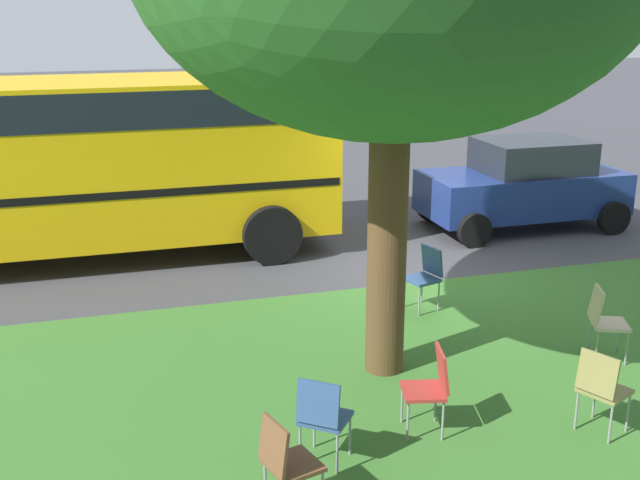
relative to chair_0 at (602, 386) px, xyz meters
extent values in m
plane|color=#424247|center=(-0.36, -4.71, -0.52)|extent=(80.00, 80.00, 0.00)
cube|color=#3D752D|center=(-0.36, -1.51, -0.52)|extent=(48.00, 6.00, 0.01)
cylinder|color=brown|center=(1.50, -1.93, 1.17)|extent=(0.44, 0.44, 3.38)
cube|color=olive|center=(-0.07, -0.03, -0.08)|extent=(0.54, 0.55, 0.04)
cube|color=olive|center=(0.10, 0.05, 0.16)|extent=(0.25, 0.40, 0.40)
cylinder|color=gray|center=(-0.30, 0.06, -0.31)|extent=(0.02, 0.02, 0.42)
cylinder|color=gray|center=(-0.14, -0.27, -0.31)|extent=(0.02, 0.02, 0.42)
cylinder|color=gray|center=(0.01, 0.20, -0.31)|extent=(0.02, 0.02, 0.42)
cylinder|color=gray|center=(0.16, -0.12, -0.31)|extent=(0.02, 0.02, 0.42)
cube|color=#B7332D|center=(1.64, -0.52, -0.08)|extent=(0.49, 0.50, 0.04)
cube|color=#B7332D|center=(1.47, -0.48, 0.16)|extent=(0.18, 0.41, 0.40)
cylinder|color=gray|center=(1.77, -0.74, -0.31)|extent=(0.02, 0.02, 0.42)
cylinder|color=gray|center=(1.85, -0.39, -0.31)|extent=(0.02, 0.02, 0.42)
cylinder|color=gray|center=(1.43, -0.66, -0.31)|extent=(0.02, 0.02, 0.42)
cylinder|color=gray|center=(1.52, -0.31, -0.31)|extent=(0.02, 0.02, 0.42)
cube|color=brown|center=(3.17, 0.34, -0.08)|extent=(0.50, 0.51, 0.04)
cube|color=brown|center=(3.35, 0.39, 0.16)|extent=(0.19, 0.41, 0.40)
cylinder|color=gray|center=(3.06, 0.12, -0.31)|extent=(0.02, 0.02, 0.42)
cube|color=beige|center=(-1.14, -1.43, -0.08)|extent=(0.53, 0.54, 0.04)
cube|color=beige|center=(-0.97, -1.49, 0.16)|extent=(0.23, 0.40, 0.40)
cylinder|color=gray|center=(-1.23, -1.20, -0.31)|extent=(0.02, 0.02, 0.42)
cylinder|color=gray|center=(-1.36, -1.53, -0.31)|extent=(0.02, 0.02, 0.42)
cylinder|color=gray|center=(-0.91, -1.32, -0.31)|extent=(0.02, 0.02, 0.42)
cylinder|color=gray|center=(-1.05, -1.66, -0.31)|extent=(0.02, 0.02, 0.42)
cube|color=#335184|center=(0.36, -3.49, -0.08)|extent=(0.50, 0.51, 0.04)
cube|color=#335184|center=(0.19, -3.54, 0.16)|extent=(0.19, 0.41, 0.40)
cylinder|color=gray|center=(0.57, -3.62, -0.31)|extent=(0.02, 0.02, 0.42)
cylinder|color=gray|center=(0.48, -3.27, -0.31)|extent=(0.02, 0.02, 0.42)
cylinder|color=gray|center=(0.25, -3.71, -0.31)|extent=(0.02, 0.02, 0.42)
cylinder|color=gray|center=(0.15, -3.37, -0.31)|extent=(0.02, 0.02, 0.42)
cube|color=#335184|center=(2.70, -0.31, -0.08)|extent=(0.58, 0.57, 0.04)
cube|color=#335184|center=(2.81, -0.17, 0.16)|extent=(0.37, 0.31, 0.40)
cylinder|color=gray|center=(2.46, -0.33, -0.31)|extent=(0.02, 0.02, 0.42)
cylinder|color=gray|center=(2.74, -0.55, -0.31)|extent=(0.02, 0.02, 0.42)
cylinder|color=gray|center=(2.67, -0.06, -0.31)|extent=(0.02, 0.02, 0.42)
cylinder|color=gray|center=(2.95, -0.29, -0.31)|extent=(0.02, 0.02, 0.42)
cube|color=navy|center=(-3.08, -6.75, 0.16)|extent=(3.70, 1.64, 0.76)
cube|color=#1E232B|center=(-3.23, -6.75, 0.81)|extent=(1.90, 1.44, 0.64)
cylinder|color=black|center=(-1.68, -5.88, -0.22)|extent=(0.60, 0.18, 0.60)
cylinder|color=black|center=(-1.68, -7.62, -0.22)|extent=(0.60, 0.18, 0.60)
cylinder|color=black|center=(-4.48, -5.88, -0.22)|extent=(0.60, 0.18, 0.60)
cylinder|color=black|center=(-4.48, -7.62, -0.22)|extent=(0.60, 0.18, 0.60)
cube|color=yellow|center=(5.86, -7.28, 1.11)|extent=(10.40, 2.44, 2.50)
cube|color=black|center=(5.86, -7.28, 0.76)|extent=(10.30, 2.46, 0.12)
cylinder|color=black|center=(1.86, -6.02, -0.04)|extent=(0.96, 0.28, 0.96)
cylinder|color=black|center=(1.86, -8.54, -0.04)|extent=(0.96, 0.28, 0.96)
camera|label=1|loc=(4.57, 5.79, 3.57)|focal=44.14mm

